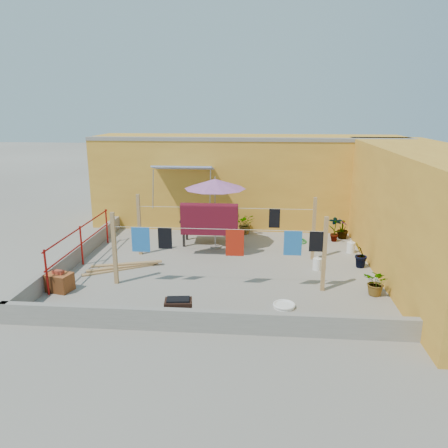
% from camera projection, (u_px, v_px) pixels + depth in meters
% --- Properties ---
extents(ground, '(80.00, 80.00, 0.00)m').
position_uv_depth(ground, '(223.00, 266.00, 11.91)').
color(ground, '#9E998E').
rests_on(ground, ground).
extents(wall_back, '(11.00, 3.27, 3.21)m').
position_uv_depth(wall_back, '(248.00, 180.00, 15.96)').
color(wall_back, gold).
rests_on(wall_back, ground).
extents(wall_right, '(2.40, 9.00, 3.20)m').
position_uv_depth(wall_right, '(426.00, 213.00, 11.06)').
color(wall_right, gold).
rests_on(wall_right, ground).
extents(parapet_front, '(8.30, 0.16, 0.44)m').
position_uv_depth(parapet_front, '(206.00, 321.00, 8.41)').
color(parapet_front, gray).
rests_on(parapet_front, ground).
extents(parapet_left, '(0.16, 7.30, 0.44)m').
position_uv_depth(parapet_left, '(77.00, 254.00, 12.19)').
color(parapet_left, gray).
rests_on(parapet_left, ground).
extents(red_railing, '(0.05, 4.20, 1.10)m').
position_uv_depth(red_railing, '(81.00, 240.00, 11.85)').
color(red_railing, '#9D130F').
rests_on(red_railing, ground).
extents(clothesline_rig, '(5.09, 2.35, 1.80)m').
position_uv_depth(clothesline_rig, '(212.00, 224.00, 12.15)').
color(clothesline_rig, tan).
rests_on(clothesline_rig, ground).
extents(patio_umbrella, '(2.34, 2.34, 2.21)m').
position_uv_depth(patio_umbrella, '(215.00, 184.00, 12.96)').
color(patio_umbrella, gray).
rests_on(patio_umbrella, ground).
extents(outdoor_table, '(1.82, 0.96, 0.84)m').
position_uv_depth(outdoor_table, '(210.00, 220.00, 13.69)').
color(outdoor_table, black).
rests_on(outdoor_table, ground).
extents(brick_stack, '(0.67, 0.55, 0.51)m').
position_uv_depth(brick_stack, '(59.00, 282.00, 10.28)').
color(brick_stack, '#AD5927').
rests_on(brick_stack, ground).
extents(lumber_pile, '(1.92, 1.12, 0.12)m').
position_uv_depth(lumber_pile, '(123.00, 267.00, 11.70)').
color(lumber_pile, tan).
rests_on(lumber_pile, ground).
extents(brazier, '(0.59, 0.43, 0.49)m').
position_uv_depth(brazier, '(178.00, 310.00, 8.82)').
color(brazier, black).
rests_on(brazier, ground).
extents(white_basin, '(0.49, 0.49, 0.09)m').
position_uv_depth(white_basin, '(284.00, 305.00, 9.47)').
color(white_basin, white).
rests_on(white_basin, ground).
extents(water_jug_a, '(0.23, 0.23, 0.36)m').
position_uv_depth(water_jug_a, '(317.00, 264.00, 11.63)').
color(water_jug_a, white).
rests_on(water_jug_a, ground).
extents(water_jug_b, '(0.24, 0.24, 0.37)m').
position_uv_depth(water_jug_b, '(351.00, 247.00, 12.97)').
color(water_jug_b, white).
rests_on(water_jug_b, ground).
extents(green_hose, '(0.54, 0.54, 0.08)m').
position_uv_depth(green_hose, '(298.00, 241.00, 14.02)').
color(green_hose, '#1B7B2A').
rests_on(green_hose, ground).
extents(plant_back_a, '(0.67, 0.60, 0.70)m').
position_uv_depth(plant_back_a, '(245.00, 224.00, 14.86)').
color(plant_back_a, '#235718').
rests_on(plant_back_a, ground).
extents(plant_back_b, '(0.38, 0.38, 0.66)m').
position_uv_depth(plant_back_b, '(343.00, 229.00, 14.32)').
color(plant_back_b, '#235718').
rests_on(plant_back_b, ground).
extents(plant_right_a, '(0.52, 0.42, 0.85)m').
position_uv_depth(plant_right_a, '(335.00, 229.00, 14.00)').
color(plant_right_a, '#235718').
rests_on(plant_right_a, ground).
extents(plant_right_b, '(0.51, 0.52, 0.73)m').
position_uv_depth(plant_right_b, '(360.00, 255.00, 11.72)').
color(plant_right_b, '#235718').
rests_on(plant_right_b, ground).
extents(plant_right_c, '(0.75, 0.74, 0.63)m').
position_uv_depth(plant_right_c, '(377.00, 283.00, 10.00)').
color(plant_right_c, '#235718').
rests_on(plant_right_c, ground).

